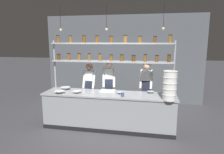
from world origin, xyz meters
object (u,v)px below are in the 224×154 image
object	(u,v)px
prep_bowl_near_right	(151,92)
chef_right	(146,87)
chef_center	(109,85)
prep_bowl_center_back	(120,93)
prep_bowl_center_front	(65,88)
prep_bowl_far_left	(77,92)
cutting_board	(108,91)
serving_cup_front	(122,95)
spice_shelf_unit	(111,54)
container_stack	(170,86)
chef_left	(90,87)
prep_bowl_near_left	(59,92)

from	to	relation	value
prep_bowl_near_right	chef_right	bearing A→B (deg)	103.28
chef_center	prep_bowl_center_back	xyz separation A→B (m)	(0.41, -0.59, -0.05)
prep_bowl_center_front	prep_bowl_far_left	bearing A→B (deg)	-33.35
prep_bowl_center_front	cutting_board	bearing A→B (deg)	3.54
prep_bowl_center_back	serving_cup_front	xyz separation A→B (m)	(0.09, -0.24, 0.03)
spice_shelf_unit	container_stack	bearing A→B (deg)	-23.24
spice_shelf_unit	chef_right	bearing A→B (deg)	24.54
chef_left	spice_shelf_unit	bearing A→B (deg)	-16.75
spice_shelf_unit	prep_bowl_center_back	world-z (taller)	spice_shelf_unit
prep_bowl_center_front	serving_cup_front	size ratio (longest dim) A/B	2.82
chef_left	serving_cup_front	distance (m)	1.34
prep_bowl_near_left	prep_bowl_center_front	size ratio (longest dim) A/B	0.96
chef_left	prep_bowl_center_back	xyz separation A→B (m)	(0.97, -0.57, 0.01)
spice_shelf_unit	serving_cup_front	bearing A→B (deg)	-55.19
prep_bowl_near_left	prep_bowl_center_front	distance (m)	0.41
chef_center	chef_right	bearing A→B (deg)	-2.48
spice_shelf_unit	prep_bowl_center_back	xyz separation A→B (m)	(0.30, -0.33, -0.96)
container_stack	prep_bowl_near_left	distance (m)	2.70
chef_center	prep_bowl_near_right	world-z (taller)	chef_center
prep_bowl_center_front	chef_center	bearing A→B (deg)	21.68
chef_center	serving_cup_front	bearing A→B (deg)	-69.98
serving_cup_front	container_stack	bearing A→B (deg)	-3.35
chef_left	prep_bowl_near_right	size ratio (longest dim) A/B	8.97
container_stack	prep_bowl_near_right	size ratio (longest dim) A/B	3.67
spice_shelf_unit	prep_bowl_center_front	bearing A→B (deg)	-171.50
container_stack	prep_bowl_near_right	xyz separation A→B (m)	(-0.41, 0.52, -0.31)
prep_bowl_near_left	serving_cup_front	distance (m)	1.61
serving_cup_front	cutting_board	bearing A→B (deg)	135.01
chef_center	container_stack	xyz separation A→B (m)	(1.58, -0.89, 0.26)
chef_center	cutting_board	distance (m)	0.38
cutting_board	prep_bowl_center_front	bearing A→B (deg)	-176.46
cutting_board	serving_cup_front	world-z (taller)	serving_cup_front
prep_bowl_center_back	serving_cup_front	world-z (taller)	serving_cup_front
chef_left	chef_right	size ratio (longest dim) A/B	0.98
prep_bowl_near_right	prep_bowl_far_left	size ratio (longest dim) A/B	0.84
cutting_board	prep_bowl_center_back	size ratio (longest dim) A/B	2.31
spice_shelf_unit	prep_bowl_near_right	distance (m)	1.43
chef_right	serving_cup_front	xyz separation A→B (m)	(-0.54, -1.00, 0.02)
chef_left	prep_bowl_center_back	size ratio (longest dim) A/B	9.37
container_stack	cutting_board	distance (m)	1.65
serving_cup_front	chef_center	bearing A→B (deg)	121.40
chef_center	prep_bowl_near_left	distance (m)	1.40
cutting_board	prep_bowl_center_back	xyz separation A→B (m)	(0.36, -0.21, 0.01)
cutting_board	prep_bowl_center_front	distance (m)	1.18
container_stack	prep_bowl_center_back	bearing A→B (deg)	165.34
serving_cup_front	prep_bowl_near_right	bearing A→B (deg)	34.78
prep_bowl_near_left	prep_bowl_near_right	bearing A→B (deg)	12.01
chef_left	prep_bowl_near_right	world-z (taller)	chef_left
prep_bowl_center_back	serving_cup_front	distance (m)	0.26
prep_bowl_near_left	prep_bowl_far_left	bearing A→B (deg)	15.34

